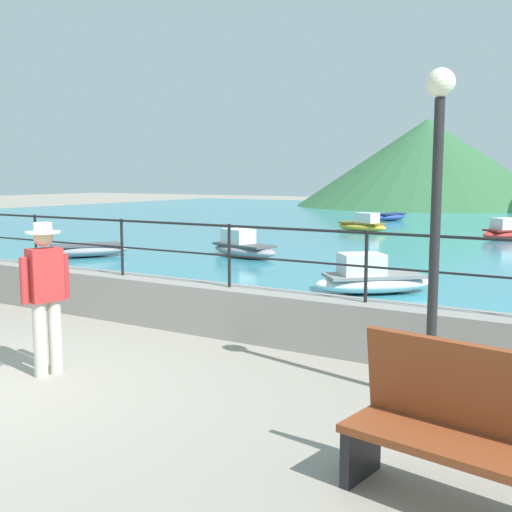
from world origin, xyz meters
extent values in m
cube|color=gray|center=(0.00, 3.20, 0.35)|extent=(20.00, 0.56, 0.70)
cylinder|color=black|center=(-3.07, 3.20, 1.15)|extent=(0.04, 0.04, 0.90)
cylinder|color=black|center=(-1.02, 3.20, 1.15)|extent=(0.04, 0.04, 0.90)
cylinder|color=black|center=(1.02, 3.20, 1.15)|extent=(0.04, 0.04, 0.90)
cylinder|color=black|center=(3.07, 3.20, 1.15)|extent=(0.04, 0.04, 0.90)
cylinder|color=black|center=(0.00, 3.20, 1.57)|extent=(18.40, 0.04, 0.04)
cylinder|color=black|center=(0.00, 3.20, 1.15)|extent=(18.40, 0.03, 0.03)
cube|color=teal|center=(0.00, 25.84, 0.03)|extent=(64.00, 44.32, 0.06)
cone|color=#33663D|center=(-7.85, 43.12, 3.29)|extent=(19.73, 19.73, 6.58)
cube|color=brown|center=(5.01, 0.08, 0.46)|extent=(1.76, 0.77, 0.06)
cube|color=brown|center=(5.04, 0.29, 0.81)|extent=(1.70, 0.40, 0.64)
cube|color=black|center=(4.23, 0.20, 0.22)|extent=(0.15, 0.47, 0.43)
cylinder|color=beige|center=(0.23, 0.55, 0.43)|extent=(0.15, 0.15, 0.86)
cylinder|color=beige|center=(0.27, 0.72, 0.43)|extent=(0.15, 0.15, 0.86)
cube|color=#B22D2D|center=(0.25, 0.64, 1.16)|extent=(0.31, 0.41, 0.60)
cylinder|color=#B22D2D|center=(0.19, 0.40, 1.12)|extent=(0.09, 0.09, 0.52)
cylinder|color=#B22D2D|center=(0.31, 0.87, 1.12)|extent=(0.09, 0.09, 0.52)
sphere|color=beige|center=(0.25, 0.64, 1.59)|extent=(0.22, 0.22, 0.22)
cylinder|color=beige|center=(0.25, 0.64, 1.64)|extent=(0.38, 0.38, 0.02)
cylinder|color=beige|center=(0.25, 0.64, 1.70)|extent=(0.20, 0.20, 0.10)
cylinder|color=#232326|center=(4.21, 2.07, 1.50)|extent=(0.10, 0.10, 3.00)
sphere|color=#EAEACC|center=(4.21, 2.07, 3.14)|extent=(0.28, 0.28, 0.28)
ellipsoid|color=gold|center=(-3.55, 19.59, 0.24)|extent=(2.46, 1.47, 0.36)
cube|color=brown|center=(-3.55, 19.59, 0.39)|extent=(1.98, 1.22, 0.06)
cube|color=silver|center=(-3.31, 19.53, 0.62)|extent=(0.94, 0.82, 0.40)
ellipsoid|color=white|center=(1.71, 7.09, 0.24)|extent=(2.32, 2.20, 0.36)
cube|color=gray|center=(1.71, 7.09, 0.39)|extent=(1.88, 1.79, 0.06)
cube|color=silver|center=(1.52, 6.93, 0.62)|extent=(1.02, 1.00, 0.40)
ellipsoid|color=gray|center=(-7.00, 8.04, 0.24)|extent=(2.08, 2.39, 0.36)
cube|color=#4D4D51|center=(-7.00, 8.04, 0.39)|extent=(1.70, 1.94, 0.06)
ellipsoid|color=gray|center=(-3.27, 10.30, 0.24)|extent=(2.46, 1.49, 0.36)
cube|color=#4D4D51|center=(-3.27, 10.30, 0.39)|extent=(1.98, 1.24, 0.06)
cube|color=silver|center=(-3.51, 10.37, 0.62)|extent=(0.94, 0.82, 0.40)
ellipsoid|color=red|center=(2.14, 19.29, 0.24)|extent=(2.09, 2.38, 0.36)
cube|color=maroon|center=(2.14, 19.29, 0.39)|extent=(1.71, 1.93, 0.06)
cube|color=silver|center=(1.99, 19.09, 0.62)|extent=(0.98, 1.02, 0.40)
ellipsoid|color=#2D4C9E|center=(-4.73, 26.33, 0.24)|extent=(1.51, 2.46, 0.36)
cube|color=navy|center=(-4.73, 26.33, 0.39)|extent=(1.25, 1.98, 0.06)
camera|label=1|loc=(5.87, -3.98, 2.25)|focal=43.46mm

